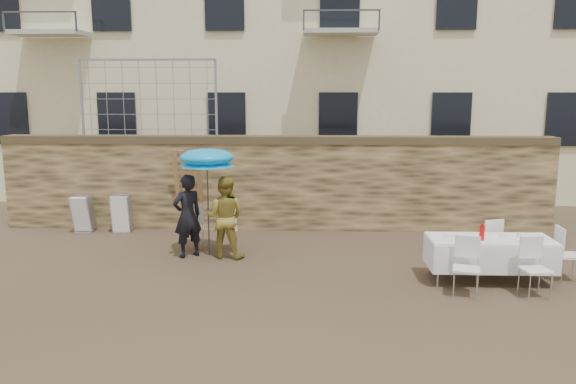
{
  "coord_description": "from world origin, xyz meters",
  "views": [
    {
      "loc": [
        0.82,
        -8.23,
        3.27
      ],
      "look_at": [
        0.4,
        2.2,
        1.4
      ],
      "focal_mm": 35.0,
      "sensor_mm": 36.0,
      "label": 1
    }
  ],
  "objects_px": {
    "banquet_table": "(490,241)",
    "table_chair_back": "(487,242)",
    "couple_chair_left": "(194,227)",
    "chair_stack_left": "(86,212)",
    "woman_dress": "(225,217)",
    "couple_chair_right": "(227,227)",
    "chair_stack_right": "(123,212)",
    "table_chair_front_left": "(466,267)",
    "table_chair_front_right": "(536,268)",
    "umbrella": "(207,161)",
    "table_chair_side": "(569,254)",
    "man_suit": "(187,216)",
    "soda_bottle": "(482,233)"
  },
  "relations": [
    {
      "from": "man_suit",
      "to": "chair_stack_right",
      "type": "distance_m",
      "value": 2.85
    },
    {
      "from": "table_chair_front_left",
      "to": "table_chair_side",
      "type": "distance_m",
      "value": 2.17
    },
    {
      "from": "soda_bottle",
      "to": "table_chair_back",
      "type": "bearing_deg",
      "value": 67.17
    },
    {
      "from": "banquet_table",
      "to": "chair_stack_right",
      "type": "height_order",
      "value": "chair_stack_right"
    },
    {
      "from": "man_suit",
      "to": "table_chair_back",
      "type": "distance_m",
      "value": 5.79
    },
    {
      "from": "banquet_table",
      "to": "table_chair_side",
      "type": "relative_size",
      "value": 2.19
    },
    {
      "from": "umbrella",
      "to": "soda_bottle",
      "type": "relative_size",
      "value": 7.87
    },
    {
      "from": "man_suit",
      "to": "woman_dress",
      "type": "distance_m",
      "value": 0.75
    },
    {
      "from": "couple_chair_right",
      "to": "table_chair_front_right",
      "type": "relative_size",
      "value": 1.0
    },
    {
      "from": "man_suit",
      "to": "table_chair_front_right",
      "type": "relative_size",
      "value": 1.74
    },
    {
      "from": "umbrella",
      "to": "chair_stack_right",
      "type": "height_order",
      "value": "umbrella"
    },
    {
      "from": "woman_dress",
      "to": "couple_chair_right",
      "type": "xyz_separation_m",
      "value": [
        -0.05,
        0.55,
        -0.34
      ]
    },
    {
      "from": "couple_chair_right",
      "to": "couple_chair_left",
      "type": "bearing_deg",
      "value": -9.52
    },
    {
      "from": "table_chair_front_left",
      "to": "couple_chair_right",
      "type": "bearing_deg",
      "value": 163.99
    },
    {
      "from": "table_chair_front_left",
      "to": "table_chair_front_right",
      "type": "distance_m",
      "value": 1.1
    },
    {
      "from": "banquet_table",
      "to": "table_chair_back",
      "type": "height_order",
      "value": "table_chair_back"
    },
    {
      "from": "soda_bottle",
      "to": "table_chair_back",
      "type": "height_order",
      "value": "soda_bottle"
    },
    {
      "from": "man_suit",
      "to": "umbrella",
      "type": "height_order",
      "value": "umbrella"
    },
    {
      "from": "table_chair_side",
      "to": "banquet_table",
      "type": "bearing_deg",
      "value": 95.46
    },
    {
      "from": "table_chair_front_right",
      "to": "chair_stack_left",
      "type": "relative_size",
      "value": 1.04
    },
    {
      "from": "woman_dress",
      "to": "banquet_table",
      "type": "relative_size",
      "value": 0.78
    },
    {
      "from": "umbrella",
      "to": "table_chair_front_right",
      "type": "bearing_deg",
      "value": -20.4
    },
    {
      "from": "table_chair_back",
      "to": "chair_stack_right",
      "type": "height_order",
      "value": "table_chair_back"
    },
    {
      "from": "table_chair_back",
      "to": "chair_stack_left",
      "type": "relative_size",
      "value": 1.04
    },
    {
      "from": "couple_chair_right",
      "to": "banquet_table",
      "type": "xyz_separation_m",
      "value": [
        4.86,
        -1.81,
        0.25
      ]
    },
    {
      "from": "man_suit",
      "to": "chair_stack_right",
      "type": "bearing_deg",
      "value": -85.01
    },
    {
      "from": "banquet_table",
      "to": "chair_stack_left",
      "type": "distance_m",
      "value": 9.06
    },
    {
      "from": "table_chair_front_left",
      "to": "chair_stack_right",
      "type": "height_order",
      "value": "table_chair_front_left"
    },
    {
      "from": "man_suit",
      "to": "banquet_table",
      "type": "bearing_deg",
      "value": 127.69
    },
    {
      "from": "chair_stack_right",
      "to": "couple_chair_left",
      "type": "bearing_deg",
      "value": -36.42
    },
    {
      "from": "umbrella",
      "to": "table_chair_side",
      "type": "distance_m",
      "value": 6.84
    },
    {
      "from": "couple_chair_right",
      "to": "table_chair_front_left",
      "type": "relative_size",
      "value": 1.0
    },
    {
      "from": "umbrella",
      "to": "soda_bottle",
      "type": "distance_m",
      "value": 5.28
    },
    {
      "from": "woman_dress",
      "to": "couple_chair_left",
      "type": "height_order",
      "value": "woman_dress"
    },
    {
      "from": "man_suit",
      "to": "table_chair_front_left",
      "type": "height_order",
      "value": "man_suit"
    },
    {
      "from": "banquet_table",
      "to": "man_suit",
      "type": "bearing_deg",
      "value": 167.28
    },
    {
      "from": "man_suit",
      "to": "chair_stack_right",
      "type": "xyz_separation_m",
      "value": [
        -1.99,
        2.01,
        -0.38
      ]
    },
    {
      "from": "table_chair_front_left",
      "to": "chair_stack_right",
      "type": "relative_size",
      "value": 1.04
    },
    {
      "from": "couple_chair_left",
      "to": "chair_stack_left",
      "type": "relative_size",
      "value": 1.04
    },
    {
      "from": "chair_stack_right",
      "to": "table_chair_front_left",
      "type": "bearing_deg",
      "value": -30.06
    },
    {
      "from": "couple_chair_right",
      "to": "chair_stack_left",
      "type": "relative_size",
      "value": 1.04
    },
    {
      "from": "couple_chair_right",
      "to": "soda_bottle",
      "type": "relative_size",
      "value": 3.69
    },
    {
      "from": "soda_bottle",
      "to": "table_chair_front_right",
      "type": "xyz_separation_m",
      "value": [
        0.7,
        -0.6,
        -0.43
      ]
    },
    {
      "from": "soda_bottle",
      "to": "chair_stack_right",
      "type": "distance_m",
      "value": 8.11
    },
    {
      "from": "table_chair_front_right",
      "to": "table_chair_back",
      "type": "distance_m",
      "value": 1.58
    },
    {
      "from": "umbrella",
      "to": "banquet_table",
      "type": "height_order",
      "value": "umbrella"
    },
    {
      "from": "umbrella",
      "to": "table_chair_back",
      "type": "height_order",
      "value": "umbrella"
    },
    {
      "from": "umbrella",
      "to": "couple_chair_right",
      "type": "xyz_separation_m",
      "value": [
        0.3,
        0.45,
        -1.45
      ]
    },
    {
      "from": "couple_chair_right",
      "to": "chair_stack_right",
      "type": "bearing_deg",
      "value": -38.13
    },
    {
      "from": "couple_chair_left",
      "to": "couple_chair_right",
      "type": "xyz_separation_m",
      "value": [
        0.7,
        0.0,
        0.0
      ]
    }
  ]
}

